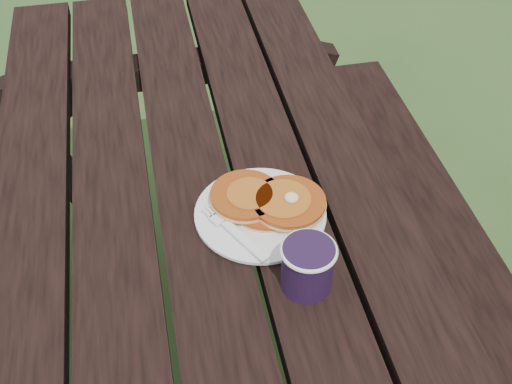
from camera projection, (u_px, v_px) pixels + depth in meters
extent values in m
cube|color=black|center=(203.00, 240.00, 1.13)|extent=(0.75, 1.80, 0.04)
cube|color=black|center=(460.00, 293.00, 1.42)|extent=(0.25, 1.80, 0.04)
cylinder|color=white|center=(260.00, 214.00, 1.14)|extent=(0.26, 0.26, 0.01)
cylinder|color=#AC4913|center=(266.00, 204.00, 1.14)|extent=(0.13, 0.13, 0.01)
cylinder|color=#AC4913|center=(245.00, 195.00, 1.14)|extent=(0.13, 0.13, 0.01)
cylinder|color=#AC4913|center=(289.00, 202.00, 1.13)|extent=(0.13, 0.13, 0.01)
cylinder|color=#9F5016|center=(283.00, 198.00, 1.12)|extent=(0.10, 0.10, 0.00)
ellipsoid|color=#F4E59E|center=(291.00, 198.00, 1.12)|extent=(0.03, 0.03, 0.02)
cube|color=white|center=(287.00, 227.00, 1.10)|extent=(0.03, 0.18, 0.00)
cylinder|color=black|center=(307.00, 267.00, 1.00)|extent=(0.08, 0.08, 0.09)
torus|color=white|center=(309.00, 250.00, 0.97)|extent=(0.09, 0.09, 0.01)
cylinder|color=black|center=(309.00, 251.00, 0.98)|extent=(0.07, 0.07, 0.01)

